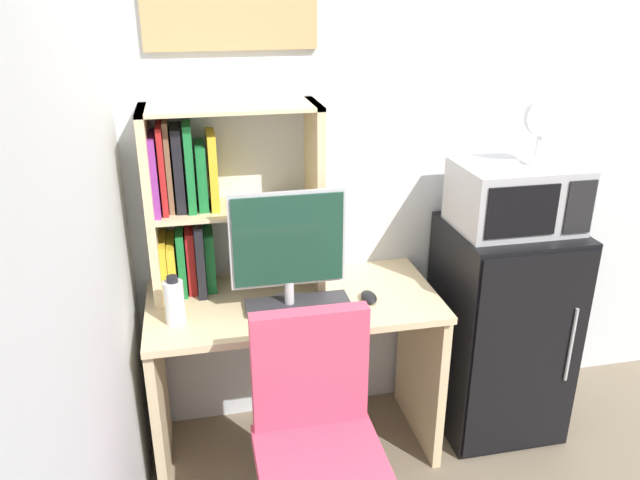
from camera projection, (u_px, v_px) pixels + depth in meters
wall_back at (589, 121)px, 2.75m from camera, size 6.40×0.04×2.60m
wall_left at (6, 406)px, 0.89m from camera, size 0.04×4.40×2.60m
desk at (294, 348)px, 2.52m from camera, size 1.13×0.56×0.72m
hutch_bookshelf at (208, 201)px, 2.38m from camera, size 0.66×0.26×0.73m
monitor at (288, 247)px, 2.27m from camera, size 0.43×0.20×0.46m
keyboard at (298, 304)px, 2.37m from camera, size 0.40×0.12×0.02m
computer_mouse at (369, 297)px, 2.41m from camera, size 0.06×0.10×0.03m
water_bottle at (174, 301)px, 2.23m from camera, size 0.07×0.07×0.18m
mini_fridge at (500, 328)px, 2.71m from camera, size 0.50×0.51×0.95m
microwave at (516, 196)px, 2.48m from camera, size 0.48×0.35×0.26m
desk_fan at (542, 125)px, 2.38m from camera, size 0.15×0.11×0.26m
desk_chair at (318, 465)px, 2.04m from camera, size 0.47×0.47×0.91m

